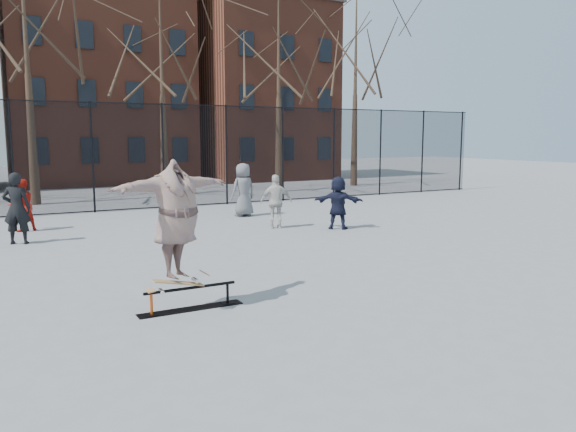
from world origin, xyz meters
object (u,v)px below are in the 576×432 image
bystander_white (276,201)px  bystander_black (17,208)px  bystander_navy (338,203)px  skate_rail (191,300)px  skater (176,224)px  bystander_extra (243,190)px  skateboard (178,285)px  bystander_red (22,205)px

bystander_white → bystander_black: bearing=12.9°
bystander_white → bystander_navy: bystander_white is taller
skate_rail → bystander_black: 7.77m
skate_rail → skater: bearing=180.0°
bystander_white → bystander_extra: 2.83m
skater → bystander_white: 8.28m
skateboard → bystander_extra: (5.31, 9.30, 0.49)m
skater → bystander_red: skater is taller
bystander_white → skate_rail: bearing=73.6°
bystander_red → bystander_black: bearing=61.0°
skater → bystander_black: skater is taller
skate_rail → bystander_navy: (6.47, 5.45, 0.65)m
skate_rail → bystander_navy: bystander_navy is taller
bystander_black → bystander_red: 2.14m
skater → bystander_navy: skater is taller
skater → skateboard: bearing=-113.5°
skateboard → bystander_white: (5.12, 6.47, 0.38)m
skater → bystander_black: 7.69m
bystander_navy → bystander_black: bearing=25.7°
bystander_extra → skate_rail: bearing=52.1°
bystander_red → bystander_navy: (8.29, -4.11, 0.03)m
bystander_black → bystander_red: size_ratio=1.21×
bystander_white → bystander_navy: 1.86m
skater → bystander_extra: skater is taller
skate_rail → bystander_navy: bearing=40.1°
bystander_red → skateboard: bearing=77.2°
skater → bystander_navy: size_ratio=1.44×
skateboard → bystander_white: bearing=51.7°
bystander_red → skater: bearing=77.2°
bystander_red → bystander_extra: bearing=155.4°
skater → skate_rail: bearing=-23.5°
bystander_navy → skate_rail: bearing=79.0°
skate_rail → bystander_black: (-2.07, 7.44, 0.78)m
bystander_navy → skateboard: bearing=78.1°
bystander_navy → bystander_extra: bystander_extra is taller
skateboard → bystander_black: size_ratio=0.47×
bystander_navy → bystander_extra: bearing=-31.7°
skate_rail → bystander_white: (4.92, 6.47, 0.66)m
bystander_black → bystander_extra: bystander_black is taller
skateboard → bystander_black: bystander_black is taller
skateboard → skater: size_ratio=0.38×
bystander_black → bystander_white: (6.98, -0.97, -0.11)m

